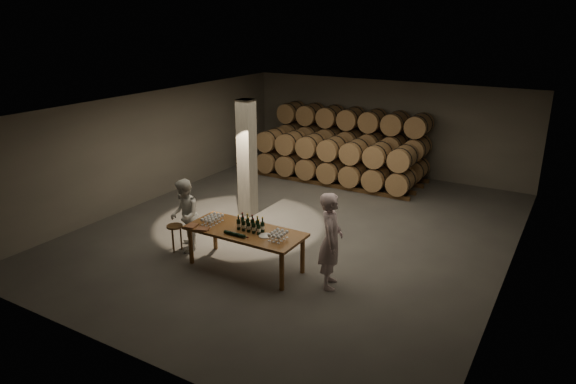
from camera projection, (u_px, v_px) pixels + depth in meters
The scene contains 15 objects.
room at pixel (247, 159), 13.85m from camera, with size 12.00×12.00×12.00m.
tasting_table at pixel (245, 234), 11.05m from camera, with size 2.60×1.10×0.90m.
barrel_stack_back at pixel (350, 140), 17.65m from camera, with size 5.48×0.95×2.31m.
barrel_stack_front at pixel (332, 160), 16.63m from camera, with size 5.48×0.95×1.57m.
bottle_cluster at pixel (251, 225), 10.94m from camera, with size 0.61×0.24×0.34m.
lying_bottles at pixel (235, 234), 10.71m from camera, with size 0.60×0.08×0.08m.
glass_cluster_left at pixel (212, 218), 11.36m from camera, with size 0.30×0.52×0.16m.
glass_cluster_right at pixel (278, 234), 10.52m from camera, with size 0.30×0.41×0.17m.
plate at pixel (265, 236), 10.70m from camera, with size 0.28×0.28×0.02m, color white.
notebook_near at pixel (202, 229), 11.04m from camera, with size 0.27×0.21×0.03m, color brown.
notebook_corner at pixel (192, 226), 11.21m from camera, with size 0.21×0.27×0.02m, color brown.
pen at pixel (207, 230), 10.99m from camera, with size 0.01×0.01×0.13m, color black.
stool at pixel (175, 230), 11.98m from camera, with size 0.38×0.38×0.63m.
person_man at pixel (331, 240), 10.24m from camera, with size 0.73×0.48×2.02m, color silver.
person_woman at pixel (184, 216), 11.90m from camera, with size 0.84×0.66×1.73m, color silver.
Camera 1 is at (5.94, -10.77, 5.27)m, focal length 32.00 mm.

